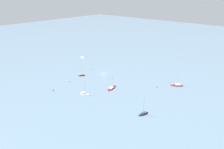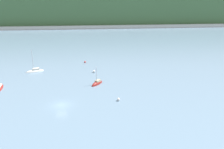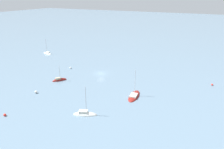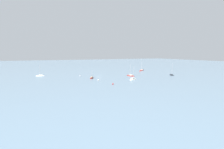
% 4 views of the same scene
% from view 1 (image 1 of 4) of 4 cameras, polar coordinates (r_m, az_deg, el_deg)
% --- Properties ---
extents(ground_plane, '(600.00, 600.00, 0.00)m').
position_cam_1_polar(ground_plane, '(133.87, -2.68, 0.33)').
color(ground_plane, slate).
extents(sailboat_0, '(3.93, 9.09, 9.41)m').
position_cam_1_polar(sailboat_0, '(113.18, -0.08, -4.49)').
color(sailboat_0, maroon).
rests_on(sailboat_0, ground_plane).
extents(sailboat_1, '(4.51, 5.18, 6.61)m').
position_cam_1_polar(sailboat_1, '(132.13, -9.88, -0.34)').
color(sailboat_1, maroon).
rests_on(sailboat_1, ground_plane).
extents(sailboat_2, '(6.67, 4.33, 9.05)m').
position_cam_1_polar(sailboat_2, '(108.13, -8.85, -6.31)').
color(sailboat_2, white).
rests_on(sailboat_2, ground_plane).
extents(sailboat_3, '(6.29, 2.96, 8.61)m').
position_cam_1_polar(sailboat_3, '(169.94, -9.56, 5.49)').
color(sailboat_3, white).
rests_on(sailboat_3, ground_plane).
extents(sailboat_4, '(3.88, 6.59, 9.37)m').
position_cam_1_polar(sailboat_4, '(92.26, 10.22, -12.57)').
color(sailboat_4, black).
rests_on(sailboat_4, ground_plane).
extents(sailboat_5, '(8.90, 7.72, 11.55)m').
position_cam_1_polar(sailboat_5, '(124.13, 20.41, -3.37)').
color(sailboat_5, maroon).
rests_on(sailboat_5, ground_plane).
extents(mooring_buoy_0, '(0.64, 0.64, 0.64)m').
position_cam_1_polar(mooring_buoy_0, '(118.11, 14.41, -3.87)').
color(mooring_buoy_0, red).
rests_on(mooring_buoy_0, ground_plane).
extents(mooring_buoy_1, '(0.71, 0.71, 0.71)m').
position_cam_1_polar(mooring_buoy_1, '(116.65, -18.66, -4.82)').
color(mooring_buoy_1, red).
rests_on(mooring_buoy_1, ground_plane).
extents(mooring_buoy_2, '(0.78, 0.78, 0.78)m').
position_cam_1_polar(mooring_buoy_2, '(142.89, -7.15, 1.96)').
color(mooring_buoy_2, white).
rests_on(mooring_buoy_2, ground_plane).
extents(mooring_buoy_3, '(0.89, 0.89, 0.89)m').
position_cam_1_polar(mooring_buoy_3, '(125.37, -13.97, -2.00)').
color(mooring_buoy_3, white).
rests_on(mooring_buoy_3, ground_plane).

